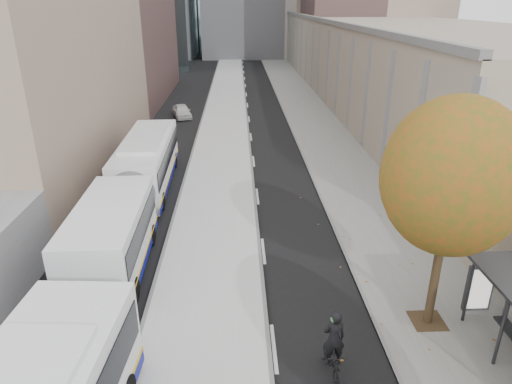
{
  "coord_description": "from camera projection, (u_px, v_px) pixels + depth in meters",
  "views": [
    {
      "loc": [
        -2.67,
        0.79,
        10.01
      ],
      "look_at": [
        -1.94,
        18.67,
        2.5
      ],
      "focal_mm": 32.0,
      "sensor_mm": 36.0,
      "label": 1
    }
  ],
  "objects": [
    {
      "name": "bus_platform",
      "position": [
        223.0,
        140.0,
        35.32
      ],
      "size": [
        4.25,
        150.0,
        0.15
      ],
      "primitive_type": "cube",
      "color": "silver",
      "rests_on": "ground"
    },
    {
      "name": "sidewalk",
      "position": [
        325.0,
        139.0,
        35.63
      ],
      "size": [
        4.75,
        150.0,
        0.08
      ],
      "primitive_type": "cube",
      "color": "gray",
      "rests_on": "ground"
    },
    {
      "name": "building_tan",
      "position": [
        372.0,
        50.0,
        61.25
      ],
      "size": [
        18.0,
        92.0,
        8.0
      ],
      "primitive_type": "cube",
      "color": "#A29481",
      "rests_on": "ground"
    },
    {
      "name": "tree_c",
      "position": [
        453.0,
        177.0,
        13.33
      ],
      "size": [
        4.2,
        4.2,
        7.28
      ],
      "color": "#302215",
      "rests_on": "sidewalk"
    },
    {
      "name": "bus_far",
      "position": [
        135.0,
        187.0,
        22.5
      ],
      "size": [
        2.9,
        17.07,
        2.84
      ],
      "rotation": [
        0.0,
        0.0,
        0.02
      ],
      "color": "white",
      "rests_on": "ground"
    },
    {
      "name": "cyclist",
      "position": [
        333.0,
        353.0,
        12.88
      ],
      "size": [
        0.68,
        1.78,
        2.24
      ],
      "rotation": [
        0.0,
        0.0,
        0.08
      ],
      "color": "black",
      "rests_on": "ground"
    },
    {
      "name": "distant_car",
      "position": [
        182.0,
        111.0,
        42.19
      ],
      "size": [
        2.3,
        3.79,
        1.21
      ],
      "primitive_type": "imported",
      "rotation": [
        0.0,
        0.0,
        0.26
      ],
      "color": "silver",
      "rests_on": "ground"
    }
  ]
}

